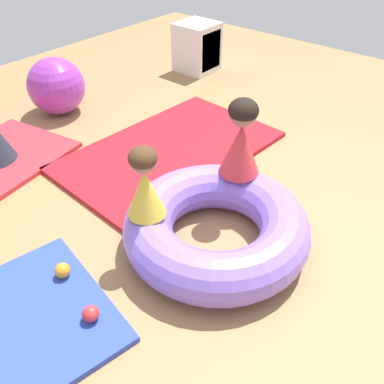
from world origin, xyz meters
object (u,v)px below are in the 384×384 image
(child_in_yellow, at_px, (145,183))
(storage_cube, at_px, (199,48))
(play_ball_orange, at_px, (63,270))
(play_ball_red, at_px, (91,314))
(child_in_red, at_px, (241,138))
(inflatable_cushion, at_px, (216,227))
(exercise_ball_large, at_px, (56,86))

(child_in_yellow, xyz_separation_m, storage_cube, (2.61, 1.71, -0.26))
(play_ball_orange, bearing_deg, play_ball_red, -103.77)
(play_ball_red, bearing_deg, child_in_red, -0.90)
(inflatable_cushion, xyz_separation_m, child_in_red, (0.41, 0.12, 0.42))
(play_ball_red, bearing_deg, child_in_yellow, 14.15)
(child_in_red, height_order, storage_cube, child_in_red)
(storage_cube, bearing_deg, child_in_yellow, -146.67)
(child_in_red, relative_size, play_ball_orange, 5.86)
(play_ball_red, relative_size, exercise_ball_large, 0.17)
(exercise_ball_large, relative_size, storage_cube, 0.99)
(inflatable_cushion, relative_size, child_in_red, 2.21)
(play_ball_orange, bearing_deg, child_in_red, -17.52)
(child_in_red, distance_m, play_ball_red, 1.41)
(inflatable_cushion, height_order, play_ball_red, inflatable_cushion)
(inflatable_cushion, distance_m, play_ball_orange, 0.97)
(child_in_red, xyz_separation_m, play_ball_orange, (-1.23, 0.39, -0.49))
(child_in_red, distance_m, play_ball_orange, 1.38)
(storage_cube, bearing_deg, child_in_red, -135.03)
(child_in_yellow, distance_m, play_ball_red, 0.77)
(play_ball_orange, distance_m, exercise_ball_large, 2.31)
(inflatable_cushion, relative_size, play_ball_orange, 12.96)
(child_in_yellow, height_order, storage_cube, child_in_yellow)
(inflatable_cushion, bearing_deg, child_in_yellow, 136.12)
(child_in_yellow, bearing_deg, inflatable_cushion, 68.76)
(inflatable_cushion, xyz_separation_m, storage_cube, (2.30, 2.01, 0.12))
(play_ball_red, bearing_deg, inflatable_cushion, -8.99)
(child_in_red, relative_size, play_ball_red, 5.82)
(child_in_red, xyz_separation_m, play_ball_red, (-1.32, 0.02, -0.49))
(child_in_yellow, relative_size, storage_cube, 0.82)
(inflatable_cushion, distance_m, storage_cube, 3.06)
(exercise_ball_large, bearing_deg, child_in_yellow, -111.82)
(play_ball_red, bearing_deg, storage_cube, 30.17)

